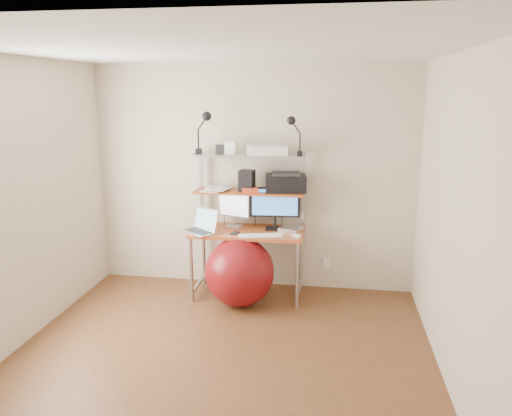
{
  "coord_description": "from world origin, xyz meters",
  "views": [
    {
      "loc": [
        0.88,
        -3.64,
        2.21
      ],
      "look_at": [
        0.14,
        1.15,
        1.06
      ],
      "focal_mm": 35.0,
      "sensor_mm": 36.0,
      "label": 1
    }
  ],
  "objects": [
    {
      "name": "room",
      "position": [
        0.0,
        0.0,
        1.25
      ],
      "size": [
        3.6,
        3.6,
        3.6
      ],
      "color": "brown",
      "rests_on": "ground"
    },
    {
      "name": "keyboard",
      "position": [
        0.17,
        1.26,
        0.75
      ],
      "size": [
        0.46,
        0.24,
        0.01
      ],
      "primitive_type": "cube",
      "rotation": [
        0.0,
        0.0,
        0.26
      ],
      "color": "white",
      "rests_on": "desktop"
    },
    {
      "name": "mac_mini",
      "position": [
        0.46,
        1.51,
        0.76
      ],
      "size": [
        0.27,
        0.27,
        0.04
      ],
      "primitive_type": "cube",
      "rotation": [
        0.0,
        0.0,
        -0.35
      ],
      "color": "silver",
      "rests_on": "desktop"
    },
    {
      "name": "scanner",
      "position": [
        0.19,
        1.55,
        1.6
      ],
      "size": [
        0.46,
        0.35,
        0.11
      ],
      "rotation": [
        0.0,
        0.0,
        0.22
      ],
      "color": "white",
      "rests_on": "top_shelf"
    },
    {
      "name": "exercise_ball",
      "position": [
        -0.04,
        1.18,
        0.36
      ],
      "size": [
        0.73,
        0.73,
        0.73
      ],
      "primitive_type": "sphere",
      "color": "maroon",
      "rests_on": "floor"
    },
    {
      "name": "nas_cube",
      "position": [
        -0.03,
        1.56,
        1.26
      ],
      "size": [
        0.17,
        0.17,
        0.23
      ],
      "primitive_type": "cube",
      "rotation": [
        0.0,
        0.0,
        -0.13
      ],
      "color": "black",
      "rests_on": "mid_shelf"
    },
    {
      "name": "phone",
      "position": [
        -0.11,
        1.31,
        0.74
      ],
      "size": [
        0.1,
        0.13,
        0.01
      ],
      "primitive_type": "cube",
      "rotation": [
        0.0,
        0.0,
        -0.28
      ],
      "color": "black",
      "rests_on": "desktop"
    },
    {
      "name": "printer",
      "position": [
        0.39,
        1.61,
        1.25
      ],
      "size": [
        0.46,
        0.35,
        0.2
      ],
      "rotation": [
        0.0,
        0.0,
        0.13
      ],
      "color": "black",
      "rests_on": "mid_shelf"
    },
    {
      "name": "laptop",
      "position": [
        -0.47,
        1.32,
        0.79
      ],
      "size": [
        0.46,
        0.45,
        0.32
      ],
      "rotation": [
        0.0,
        0.0,
        -0.64
      ],
      "color": "silver",
      "rests_on": "desktop"
    },
    {
      "name": "box_grey",
      "position": [
        -0.32,
        1.59,
        1.6
      ],
      "size": [
        0.12,
        0.12,
        0.09
      ],
      "primitive_type": "cube",
      "rotation": [
        0.0,
        0.0,
        0.34
      ],
      "color": "#2D2D30",
      "rests_on": "top_shelf"
    },
    {
      "name": "red_box",
      "position": [
        0.02,
        1.51,
        1.18
      ],
      "size": [
        0.19,
        0.15,
        0.05
      ],
      "primitive_type": "cube",
      "rotation": [
        0.0,
        0.0,
        0.18
      ],
      "color": "#C94620",
      "rests_on": "mid_shelf"
    },
    {
      "name": "box_white",
      "position": [
        -0.21,
        1.58,
        1.62
      ],
      "size": [
        0.11,
        0.1,
        0.13
      ],
      "primitive_type": "cube",
      "rotation": [
        0.0,
        0.0,
        -0.01
      ],
      "color": "white",
      "rests_on": "top_shelf"
    },
    {
      "name": "monitor_silver",
      "position": [
        -0.18,
        1.59,
        0.96
      ],
      "size": [
        0.37,
        0.17,
        0.42
      ],
      "rotation": [
        0.0,
        0.0,
        -0.27
      ],
      "color": "#BDBDC2",
      "rests_on": "desktop"
    },
    {
      "name": "mouse",
      "position": [
        0.54,
        1.29,
        0.75
      ],
      "size": [
        0.09,
        0.07,
        0.02
      ],
      "primitive_type": "cube",
      "rotation": [
        0.0,
        0.0,
        -0.34
      ],
      "color": "white",
      "rests_on": "desktop"
    },
    {
      "name": "wall_outlet",
      "position": [
        0.85,
        1.79,
        0.3
      ],
      "size": [
        0.08,
        0.01,
        0.12
      ],
      "primitive_type": "cube",
      "color": "white",
      "rests_on": "room"
    },
    {
      "name": "computer_desk",
      "position": [
        0.0,
        1.5,
        0.96
      ],
      "size": [
        1.2,
        0.6,
        1.57
      ],
      "color": "#BD5A24",
      "rests_on": "ground"
    },
    {
      "name": "clip_lamp_right",
      "position": [
        0.47,
        1.48,
        1.85
      ],
      "size": [
        0.16,
        0.09,
        0.4
      ],
      "color": "black",
      "rests_on": "top_shelf"
    },
    {
      "name": "monitor_black",
      "position": [
        0.28,
        1.56,
        1.01
      ],
      "size": [
        0.54,
        0.17,
        0.54
      ],
      "rotation": [
        0.0,
        0.0,
        0.08
      ],
      "color": "black",
      "rests_on": "desktop"
    },
    {
      "name": "paper_stack",
      "position": [
        -0.37,
        1.57,
        1.16
      ],
      "size": [
        0.33,
        0.39,
        0.02
      ],
      "color": "white",
      "rests_on": "mid_shelf"
    },
    {
      "name": "clip_lamp_left",
      "position": [
        -0.46,
        1.51,
        1.87
      ],
      "size": [
        0.18,
        0.1,
        0.44
      ],
      "color": "black",
      "rests_on": "top_shelf"
    }
  ]
}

